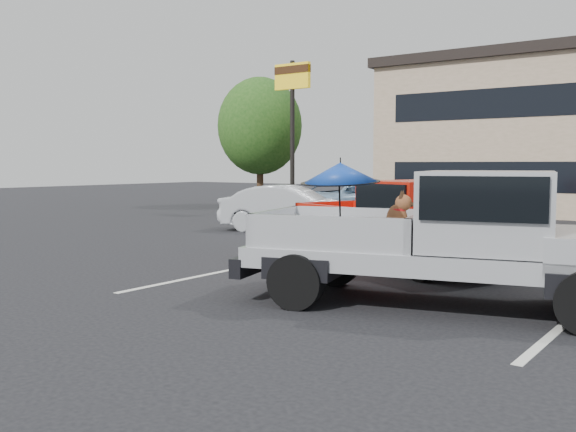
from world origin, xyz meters
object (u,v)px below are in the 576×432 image
silver_pickup (469,232)px  red_pickup (408,220)px  tree_left (260,126)px  blue_suv (342,200)px  silver_sedan (290,209)px  motel_sign (292,96)px

silver_pickup → red_pickup: (-2.17, 2.72, -0.15)m
tree_left → blue_suv: bearing=-34.4°
silver_sedan → blue_suv: (-0.27, 3.39, 0.07)m
red_pickup → silver_sedan: size_ratio=1.30×
motel_sign → silver_sedan: motel_sign is taller
blue_suv → red_pickup: bearing=-31.7°
motel_sign → blue_suv: motel_sign is taller
motel_sign → tree_left: (-4.00, 3.00, -0.92)m
blue_suv → tree_left: bearing=165.4°
motel_sign → red_pickup: motel_sign is taller
tree_left → red_pickup: tree_left is taller
silver_pickup → red_pickup: silver_pickup is taller
silver_sedan → blue_suv: size_ratio=0.76×
silver_pickup → red_pickup: 3.48m
red_pickup → tree_left: bearing=158.2°
silver_pickup → motel_sign: bearing=119.2°
tree_left → silver_sedan: tree_left is taller
silver_pickup → blue_suv: 12.89m
silver_sedan → tree_left: bearing=28.6°
red_pickup → silver_sedan: (-5.59, 3.98, -0.23)m
silver_sedan → silver_pickup: bearing=-144.7°
tree_left → silver_pickup: tree_left is taller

